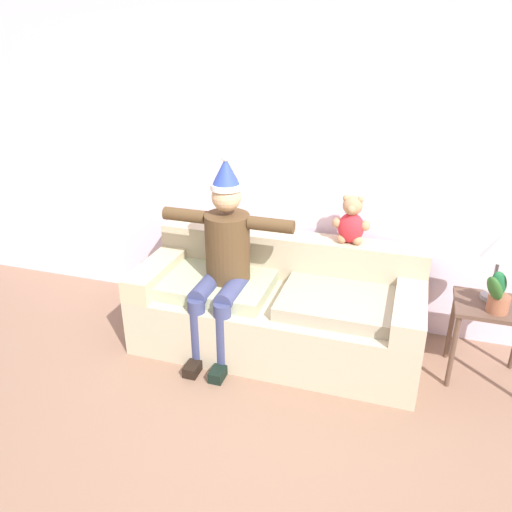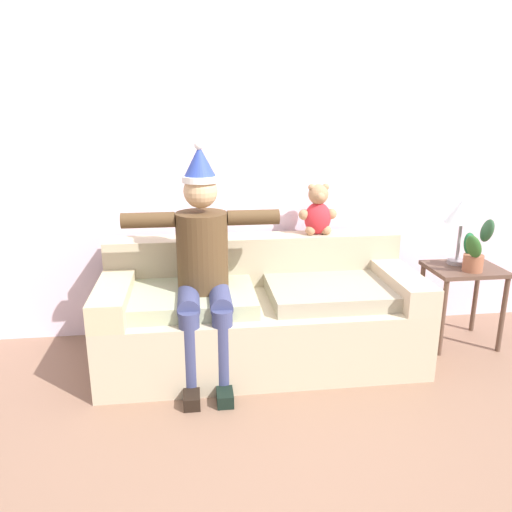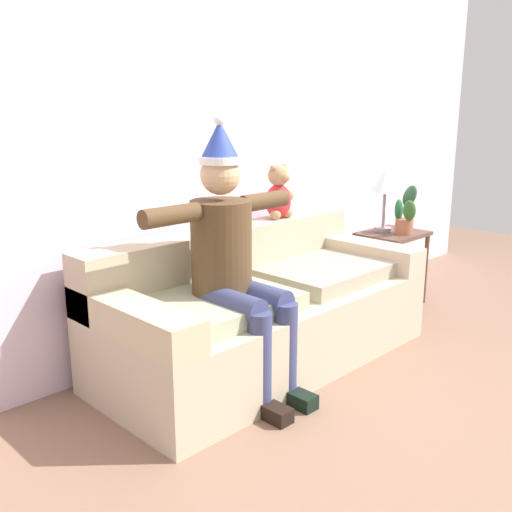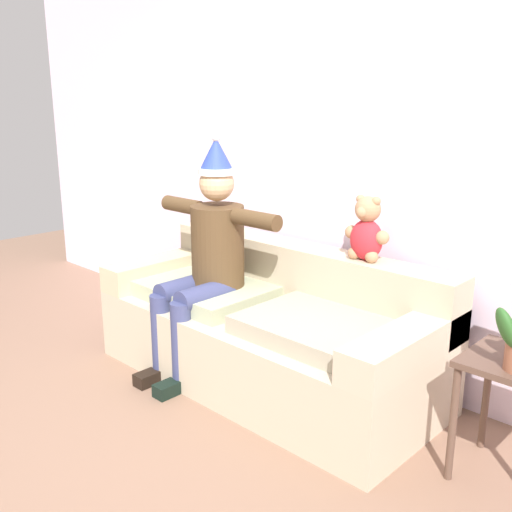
% 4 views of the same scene
% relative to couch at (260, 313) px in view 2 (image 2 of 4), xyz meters
% --- Properties ---
extents(ground_plane, '(10.00, 10.00, 0.00)m').
position_rel_couch_xyz_m(ground_plane, '(0.00, -0.99, -0.33)').
color(ground_plane, '#866450').
extents(back_wall, '(7.00, 0.10, 2.70)m').
position_rel_couch_xyz_m(back_wall, '(0.00, 0.56, 1.02)').
color(back_wall, silver).
rests_on(back_wall, ground_plane).
extents(couch, '(2.18, 0.95, 0.82)m').
position_rel_couch_xyz_m(couch, '(0.00, 0.00, 0.00)').
color(couch, '#BEAF93').
rests_on(couch, ground_plane).
extents(person_seated, '(1.02, 0.77, 1.54)m').
position_rel_couch_xyz_m(person_seated, '(-0.39, -0.16, 0.45)').
color(person_seated, '#4F3821').
rests_on(person_seated, ground_plane).
extents(teddy_bear, '(0.29, 0.17, 0.38)m').
position_rel_couch_xyz_m(teddy_bear, '(0.48, 0.30, 0.66)').
color(teddy_bear, red).
rests_on(teddy_bear, couch).
extents(side_table, '(0.52, 0.42, 0.60)m').
position_rel_couch_xyz_m(side_table, '(1.53, 0.02, 0.17)').
color(side_table, brown).
rests_on(side_table, ground_plane).
extents(table_lamp, '(0.24, 0.24, 0.50)m').
position_rel_couch_xyz_m(table_lamp, '(1.51, 0.10, 0.66)').
color(table_lamp, gray).
rests_on(table_lamp, side_table).
extents(potted_plant, '(0.27, 0.23, 0.39)m').
position_rel_couch_xyz_m(potted_plant, '(1.53, -0.07, 0.43)').
color(potted_plant, '#9F5D42').
rests_on(potted_plant, side_table).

